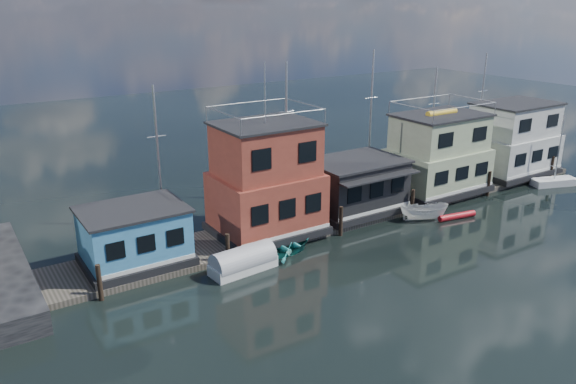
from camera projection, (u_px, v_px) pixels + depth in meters
ground at (481, 271)px, 35.08m from camera, size 160.00×160.00×0.00m
dock at (359, 211)px, 44.57m from camera, size 48.00×5.00×0.40m
houseboat_blue at (134, 236)px, 34.74m from camera, size 6.40×4.90×3.66m
houseboat_red at (266, 182)px, 38.96m from camera, size 7.40×5.90×11.86m
houseboat_dark at (355, 185)px, 43.58m from camera, size 7.40×6.10×4.06m
houseboat_green at (438, 155)px, 47.81m from camera, size 8.40×5.90×7.03m
houseboat_white at (513, 140)px, 52.91m from camera, size 8.40×5.90×6.66m
pilings at (380, 211)px, 41.87m from camera, size 42.28×0.28×2.20m
background_masts at (360, 124)px, 50.03m from camera, size 36.40×0.16×12.00m
day_sailer at (554, 181)px, 51.13m from camera, size 4.34×2.66×6.50m
red_kayak at (457, 216)px, 43.34m from camera, size 3.32×1.00×0.48m
dinghy_teal at (286, 246)px, 37.60m from camera, size 4.58×3.48×0.89m
motorboat at (424, 212)px, 42.87m from camera, size 3.78×3.11×1.40m
tarp_runabout at (243, 261)px, 34.91m from camera, size 4.37×2.06×1.72m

